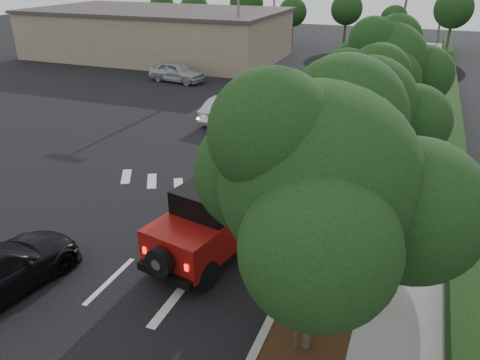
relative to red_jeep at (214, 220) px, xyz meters
The scene contains 18 objects.
ground 3.32m from the red_jeep, 132.03° to the right, with size 120.00×120.00×0.00m, color black.
curb 10.05m from the red_jeep, 75.48° to the left, with size 0.20×70.00×0.15m, color #9E9B93.
planting_strip 10.34m from the red_jeep, 70.09° to the left, with size 1.80×70.00×0.12m, color black.
sidewalk 11.13m from the red_jeep, 60.81° to the left, with size 2.00×70.00×0.12m, color gray.
hedge 11.85m from the red_jeep, 54.88° to the left, with size 0.80×70.00×0.80m, color black.
commercial_building 33.08m from the red_jeep, 123.18° to the left, with size 22.00×12.00×4.00m, color gray.
transmission_tower 45.86m from the red_jeep, 85.11° to the left, with size 7.00×4.00×28.00m, color slate, non-canonical shape.
street_tree_near 4.63m from the red_jeep, 38.86° to the right, with size 3.80×3.80×5.92m, color black, non-canonical shape.
street_tree_mid 5.56m from the red_jeep, 49.99° to the left, with size 3.20×3.20×5.32m, color black, non-canonical shape.
street_tree_far 11.29m from the red_jeep, 71.82° to the left, with size 3.40×3.40×5.62m, color black, non-canonical shape.
light_pole_a 25.21m from the red_jeep, 109.95° to the left, with size 2.00×0.22×9.00m, color slate, non-canonical shape.
light_pole_b 36.96m from the red_jeep, 105.05° to the left, with size 2.00×0.22×9.00m, color slate, non-canonical shape.
red_jeep is the anchor object (origin of this frame).
silver_suv_ahead 6.98m from the red_jeep, 80.87° to the left, with size 2.17×4.71×1.31m, color #B3B5BB.
silver_sedan_oncoming 13.00m from the red_jeep, 111.14° to the left, with size 1.41×4.04×1.33m, color #B6B9BF.
parked_suv 22.55m from the red_jeep, 121.16° to the left, with size 1.70×4.22×1.44m, color #AFB2B8.
speed_hump_sign 4.49m from the red_jeep, 42.35° to the right, with size 0.97×0.09×2.07m.
terracotta_planter 4.53m from the red_jeep, ahead, with size 0.77×0.77×1.34m.
Camera 1 is at (7.11, -8.40, 7.89)m, focal length 35.00 mm.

